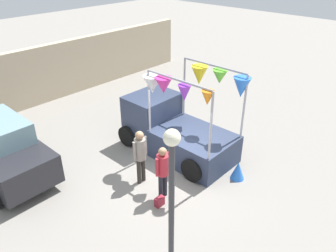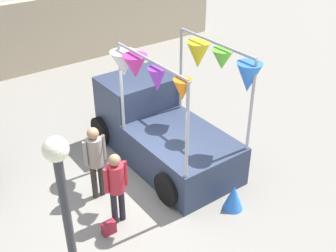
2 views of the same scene
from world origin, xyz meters
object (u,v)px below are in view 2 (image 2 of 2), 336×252
Objects in this scene: street_lamp at (67,219)px; folded_kite_bundle_azure at (234,197)px; handbag at (109,228)px; person_vendor at (95,156)px; vendor_truck at (158,123)px; person_customer at (116,182)px.

street_lamp is 4.54m from folded_kite_bundle_azure.
person_vendor is at bearing 71.13° from handbag.
street_lamp reaches higher than vendor_truck.
person_customer is 0.96m from handbag.
street_lamp is at bearing -138.13° from vendor_truck.
vendor_truck is 1.13× the size of street_lamp.
handbag is 2.73m from folded_kite_bundle_azure.
handbag is (-0.40, -1.17, -0.95)m from person_vendor.
person_customer is 2.58m from folded_kite_bundle_azure.
street_lamp reaches higher than folded_kite_bundle_azure.
vendor_truck is 14.87× the size of handbag.
street_lamp is at bearing -132.41° from person_customer.
folded_kite_bundle_azure is (3.94, 0.76, -2.12)m from street_lamp.
folded_kite_bundle_azure is (2.56, -0.94, 0.16)m from handbag.
handbag is at bearing -108.87° from person_vendor.
vendor_truck is 2.33× the size of person_vendor.
folded_kite_bundle_azure is at bearing -88.31° from vendor_truck.
person_customer is 0.97m from person_vendor.
vendor_truck is 2.49× the size of person_customer.
vendor_truck is 6.94× the size of folded_kite_bundle_azure.
person_vendor is 6.39× the size of handbag.
person_customer is 0.45× the size of street_lamp.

